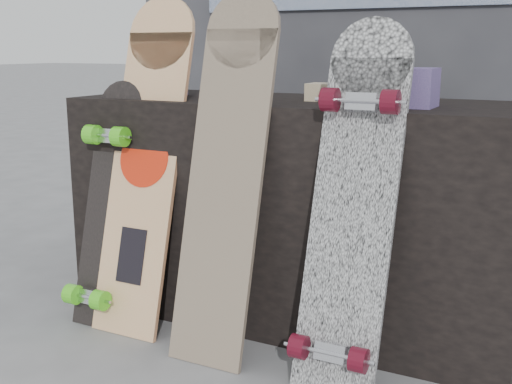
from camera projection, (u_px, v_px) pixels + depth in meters
The scene contains 10 objects.
ground at pixel (230, 368), 2.01m from camera, with size 60.00×60.00×0.00m, color slate.
vendor_table at pixel (296, 209), 2.36m from camera, with size 1.60×0.60×0.80m, color black.
booth at pixel (372, 20), 2.94m from camera, with size 2.40×0.22×2.20m.
merch_box_purple at pixel (160, 82), 2.48m from camera, with size 0.18×0.12×0.10m, color navy.
merch_box_small at pixel (413, 88), 1.98m from camera, with size 0.14×0.14×0.12m, color navy.
merch_box_flat at pixel (339, 93), 2.20m from camera, with size 0.22×0.10×0.06m, color #D1B78C.
longboard_geisha at pixel (146, 154), 2.25m from camera, with size 0.27×0.34×1.16m.
longboard_celtic at pixel (227, 164), 2.04m from camera, with size 0.26×0.32×1.17m.
longboard_cascadia at pixel (353, 199), 1.84m from camera, with size 0.25×0.38×1.07m.
skateboard_dark at pixel (107, 201), 2.30m from camera, with size 0.19×0.31×0.87m.
Camera 1 is at (0.91, -1.60, 0.98)m, focal length 45.00 mm.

